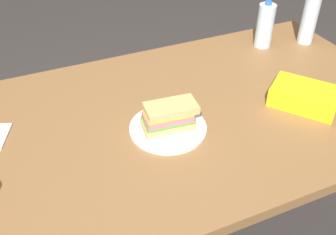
% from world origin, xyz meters
% --- Properties ---
extents(dining_table, '(1.73, 0.97, 0.74)m').
position_xyz_m(dining_table, '(0.00, 0.00, 0.66)').
color(dining_table, olive).
rests_on(dining_table, ground_plane).
extents(paper_plate, '(0.26, 0.26, 0.01)m').
position_xyz_m(paper_plate, '(-0.08, -0.07, 0.75)').
color(paper_plate, white).
rests_on(paper_plate, dining_table).
extents(sandwich, '(0.19, 0.11, 0.08)m').
position_xyz_m(sandwich, '(-0.08, -0.06, 0.79)').
color(sandwich, '#DBB26B').
rests_on(sandwich, paper_plate).
extents(chip_bag, '(0.26, 0.27, 0.07)m').
position_xyz_m(chip_bag, '(0.43, -0.13, 0.78)').
color(chip_bag, yellow).
rests_on(chip_bag, dining_table).
extents(water_bottle_tall, '(0.07, 0.07, 0.21)m').
position_xyz_m(water_bottle_tall, '(0.55, 0.32, 0.84)').
color(water_bottle_tall, silver).
rests_on(water_bottle_tall, dining_table).
extents(water_bottle_spare, '(0.07, 0.07, 0.24)m').
position_xyz_m(water_bottle_spare, '(0.76, 0.27, 0.85)').
color(water_bottle_spare, silver).
rests_on(water_bottle_spare, dining_table).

